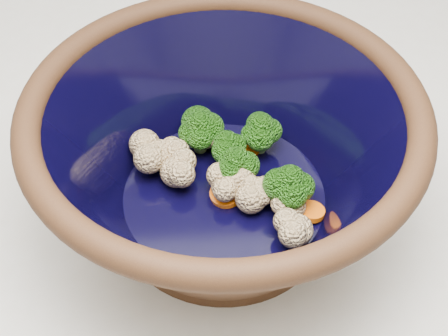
# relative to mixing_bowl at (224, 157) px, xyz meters

# --- Properties ---
(mixing_bowl) EXTENTS (0.38, 0.38, 0.16)m
(mixing_bowl) POSITION_rel_mixing_bowl_xyz_m (0.00, 0.00, 0.00)
(mixing_bowl) COLOR black
(mixing_bowl) RESTS_ON counter
(vegetable_pile) EXTENTS (0.18, 0.16, 0.05)m
(vegetable_pile) POSITION_rel_mixing_bowl_xyz_m (0.01, 0.02, -0.03)
(vegetable_pile) COLOR #608442
(vegetable_pile) RESTS_ON mixing_bowl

